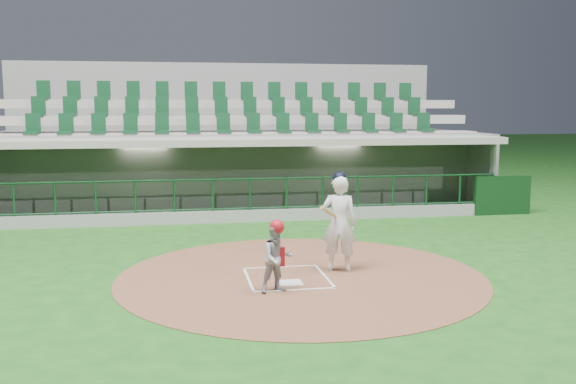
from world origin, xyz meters
name	(u,v)px	position (x,y,z in m)	size (l,w,h in m)	color
ground	(284,274)	(0.00, 0.00, 0.00)	(120.00, 120.00, 0.00)	#184B15
dirt_circle	(301,276)	(0.30, -0.20, 0.01)	(7.20, 7.20, 0.01)	brown
home_plate	(291,283)	(0.00, -0.70, 0.02)	(0.43, 0.43, 0.02)	silver
batter_box_chalk	(287,278)	(0.00, -0.30, 0.02)	(1.55, 1.80, 0.01)	white
dugout_structure	(249,181)	(0.17, 7.83, 0.96)	(16.40, 3.70, 3.00)	gray
seating_deck	(234,159)	(0.00, 10.91, 1.42)	(17.00, 6.72, 5.15)	slate
batter	(339,222)	(1.13, 0.08, 1.01)	(0.95, 0.97, 2.02)	white
catcher	(277,257)	(-0.34, -1.20, 0.66)	(0.70, 0.61, 1.31)	#98989E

